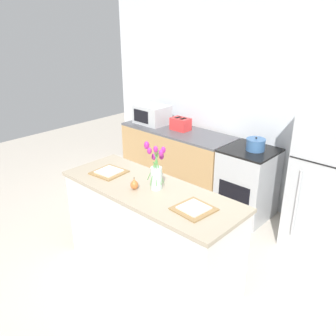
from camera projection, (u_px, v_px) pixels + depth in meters
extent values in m
plane|color=beige|center=(151.00, 271.00, 3.56)|extent=(10.00, 10.00, 0.00)
cube|color=silver|center=(264.00, 104.00, 4.38)|extent=(5.20, 0.08, 2.70)
cube|color=silver|center=(150.00, 234.00, 3.38)|extent=(1.76, 0.62, 0.90)
cube|color=tan|center=(149.00, 190.00, 3.20)|extent=(1.80, 0.66, 0.03)
cube|color=tan|center=(177.00, 161.00, 5.13)|extent=(1.68, 0.60, 0.86)
cube|color=#515156|center=(177.00, 131.00, 4.96)|extent=(1.68, 0.60, 0.03)
cube|color=#B2B5B7|center=(247.00, 184.00, 4.41)|extent=(0.60, 0.60, 0.87)
cube|color=black|center=(250.00, 150.00, 4.24)|extent=(0.60, 0.60, 0.02)
cube|color=black|center=(234.00, 195.00, 4.22)|extent=(0.42, 0.01, 0.29)
cube|color=#B7BABC|center=(332.00, 174.00, 3.66)|extent=(0.68, 0.64, 1.72)
cube|color=black|center=(323.00, 165.00, 3.36)|extent=(0.67, 0.01, 0.01)
cylinder|color=#B2B5B7|center=(296.00, 204.00, 3.65)|extent=(0.02, 0.02, 0.74)
cylinder|color=silver|center=(156.00, 178.00, 3.15)|extent=(0.10, 0.10, 0.21)
cylinder|color=#569E4C|center=(159.00, 170.00, 3.09)|extent=(0.06, 0.01, 0.28)
ellipsoid|color=#B22889|center=(161.00, 153.00, 3.02)|extent=(0.04, 0.04, 0.06)
cylinder|color=#569E4C|center=(159.00, 168.00, 3.10)|extent=(0.07, 0.06, 0.30)
ellipsoid|color=#B22889|center=(163.00, 150.00, 3.04)|extent=(0.04, 0.04, 0.06)
cylinder|color=#569E4C|center=(158.00, 171.00, 3.13)|extent=(0.01, 0.11, 0.21)
ellipsoid|color=#B22889|center=(162.00, 156.00, 3.11)|extent=(0.04, 0.04, 0.06)
cylinder|color=#569E4C|center=(156.00, 171.00, 3.13)|extent=(0.07, 0.03, 0.22)
ellipsoid|color=#B22889|center=(154.00, 157.00, 3.11)|extent=(0.04, 0.04, 0.06)
cylinder|color=#569E4C|center=(154.00, 166.00, 3.11)|extent=(0.14, 0.04, 0.31)
ellipsoid|color=#B22889|center=(147.00, 145.00, 3.07)|extent=(0.05, 0.05, 0.07)
cylinder|color=#569E4C|center=(154.00, 168.00, 3.08)|extent=(0.01, 0.11, 0.31)
ellipsoid|color=#B22889|center=(149.00, 151.00, 2.98)|extent=(0.04, 0.04, 0.06)
cylinder|color=#569E4C|center=(156.00, 167.00, 3.08)|extent=(0.07, 0.07, 0.33)
ellipsoid|color=#B22889|center=(156.00, 149.00, 2.97)|extent=(0.04, 0.04, 0.06)
ellipsoid|color=#C66B33|center=(134.00, 185.00, 3.16)|extent=(0.07, 0.07, 0.08)
cone|color=#C66B33|center=(134.00, 180.00, 3.15)|extent=(0.04, 0.04, 0.03)
cylinder|color=brown|center=(134.00, 178.00, 3.14)|extent=(0.01, 0.01, 0.02)
cube|color=olive|center=(109.00, 172.00, 3.50)|extent=(0.32, 0.32, 0.01)
cube|color=silver|center=(109.00, 171.00, 3.50)|extent=(0.23, 0.23, 0.01)
cube|color=olive|center=(194.00, 209.00, 2.84)|extent=(0.32, 0.32, 0.01)
cube|color=silver|center=(194.00, 208.00, 2.84)|extent=(0.23, 0.23, 0.01)
cube|color=red|center=(181.00, 124.00, 4.92)|extent=(0.26, 0.18, 0.17)
cube|color=black|center=(178.00, 117.00, 4.91)|extent=(0.05, 0.11, 0.01)
cube|color=black|center=(183.00, 119.00, 4.86)|extent=(0.05, 0.11, 0.01)
cube|color=black|center=(173.00, 120.00, 4.99)|extent=(0.02, 0.02, 0.02)
cylinder|color=#386093|center=(256.00, 145.00, 4.19)|extent=(0.22, 0.22, 0.13)
cylinder|color=#386093|center=(256.00, 139.00, 4.16)|extent=(0.23, 0.23, 0.01)
sphere|color=black|center=(256.00, 138.00, 4.15)|extent=(0.02, 0.02, 0.02)
cube|color=#B7BABC|center=(152.00, 114.00, 5.20)|extent=(0.48, 0.36, 0.27)
cube|color=black|center=(141.00, 116.00, 5.10)|extent=(0.29, 0.01, 0.18)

